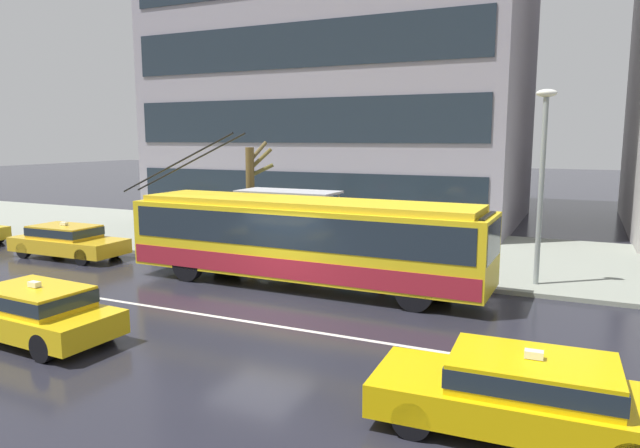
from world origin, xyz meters
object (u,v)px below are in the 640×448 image
trolleybus (304,238)px  pedestrian_approaching_curb (400,217)px  pedestrian_at_shelter (294,212)px  taxi_oncoming_near (33,310)px  street_lamp (542,169)px  street_tree_bare (252,192)px  pedestrian_walking_past (385,223)px  taxi_queued_behind_bus (67,240)px  bus_shelter (291,208)px  taxi_oncoming_far (524,391)px

trolleybus → pedestrian_approaching_curb: trolleybus is taller
trolleybus → pedestrian_approaching_curb: bearing=66.5°
pedestrian_at_shelter → pedestrian_approaching_curb: (4.04, 0.69, -0.08)m
trolleybus → taxi_oncoming_near: bearing=-116.7°
pedestrian_at_shelter → pedestrian_approaching_curb: size_ratio=1.02×
street_lamp → street_tree_bare: size_ratio=1.36×
trolleybus → pedestrian_walking_past: trolleybus is taller
taxi_oncoming_near → pedestrian_walking_past: (5.22, 9.89, 1.03)m
trolleybus → pedestrian_approaching_curb: 4.62m
taxi_oncoming_near → pedestrian_at_shelter: pedestrian_at_shelter is taller
taxi_queued_behind_bus → street_tree_bare: street_tree_bare is taller
bus_shelter → pedestrian_walking_past: bearing=-3.4°
taxi_oncoming_far → pedestrian_at_shelter: pedestrian_at_shelter is taller
taxi_oncoming_far → taxi_oncoming_near: bearing=-178.6°
taxi_oncoming_near → pedestrian_at_shelter: size_ratio=2.16×
taxi_oncoming_far → street_lamp: bearing=93.2°
taxi_queued_behind_bus → trolleybus: bearing=0.1°
taxi_oncoming_near → bus_shelter: 10.30m
taxi_queued_behind_bus → pedestrian_at_shelter: (8.12, 3.55, 1.14)m
taxi_oncoming_far → pedestrian_walking_past: pedestrian_walking_past is taller
taxi_queued_behind_bus → pedestrian_approaching_curb: size_ratio=2.33×
taxi_queued_behind_bus → street_lamp: size_ratio=0.79×
taxi_oncoming_near → pedestrian_at_shelter: bearing=82.9°
street_tree_bare → taxi_queued_behind_bus: bearing=-143.5°
taxi_oncoming_near → trolleybus: bearing=63.3°
pedestrian_at_shelter → street_tree_bare: street_tree_bare is taller
pedestrian_at_shelter → street_lamp: street_lamp is taller
bus_shelter → pedestrian_at_shelter: bus_shelter is taller
pedestrian_walking_past → pedestrian_approaching_curb: bearing=84.6°
taxi_oncoming_near → bus_shelter: (1.43, 10.11, 1.35)m
bus_shelter → street_tree_bare: size_ratio=0.87×
taxi_queued_behind_bus → street_tree_bare: size_ratio=1.08×
pedestrian_at_shelter → street_tree_bare: 2.50m
trolleybus → bus_shelter: bearing=123.8°
trolleybus → bus_shelter: (-2.08, 3.12, 0.52)m
taxi_queued_behind_bus → bus_shelter: size_ratio=1.24×
taxi_oncoming_far → pedestrian_walking_past: 11.13m
taxi_queued_behind_bus → taxi_oncoming_near: bearing=-45.7°
taxi_oncoming_near → bus_shelter: bearing=82.0°
taxi_oncoming_near → street_lamp: size_ratio=0.75×
street_lamp → pedestrian_walking_past: bearing=178.5°
bus_shelter → pedestrian_walking_past: size_ratio=1.96×
taxi_oncoming_near → street_tree_bare: bearing=95.1°
bus_shelter → taxi_oncoming_near: bearing=-98.0°
bus_shelter → pedestrian_approaching_curb: (3.92, 1.11, -0.29)m
trolleybus → taxi_oncoming_near: size_ratio=2.88×
pedestrian_walking_past → street_lamp: 5.36m
trolleybus → taxi_oncoming_near: trolleybus is taller
taxi_oncoming_far → pedestrian_at_shelter: bearing=132.5°
taxi_queued_behind_bus → taxi_oncoming_near: (6.81, -6.98, -0.00)m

